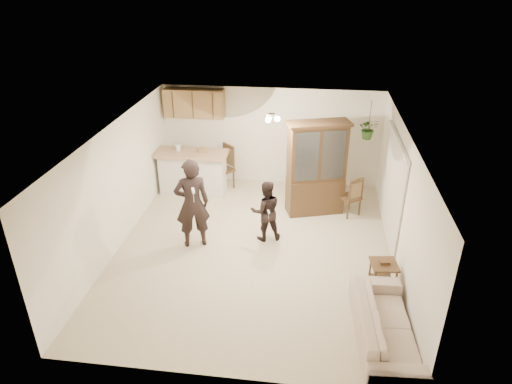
# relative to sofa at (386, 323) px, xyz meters

# --- Properties ---
(floor) EXTENTS (6.50, 6.50, 0.00)m
(floor) POSITION_rel_sofa_xyz_m (-2.30, 2.26, -0.37)
(floor) COLOR beige
(floor) RESTS_ON ground
(ceiling) EXTENTS (5.50, 6.50, 0.02)m
(ceiling) POSITION_rel_sofa_xyz_m (-2.30, 2.26, 2.13)
(ceiling) COLOR white
(ceiling) RESTS_ON wall_back
(wall_back) EXTENTS (5.50, 0.02, 2.50)m
(wall_back) POSITION_rel_sofa_xyz_m (-2.30, 5.51, 0.88)
(wall_back) COLOR white
(wall_back) RESTS_ON ground
(wall_front) EXTENTS (5.50, 0.02, 2.50)m
(wall_front) POSITION_rel_sofa_xyz_m (-2.30, -0.99, 0.88)
(wall_front) COLOR white
(wall_front) RESTS_ON ground
(wall_left) EXTENTS (0.02, 6.50, 2.50)m
(wall_left) POSITION_rel_sofa_xyz_m (-5.05, 2.26, 0.88)
(wall_left) COLOR white
(wall_left) RESTS_ON ground
(wall_right) EXTENTS (0.02, 6.50, 2.50)m
(wall_right) POSITION_rel_sofa_xyz_m (0.45, 2.26, 0.88)
(wall_right) COLOR white
(wall_right) RESTS_ON ground
(breakfast_bar) EXTENTS (1.60, 0.55, 1.00)m
(breakfast_bar) POSITION_rel_sofa_xyz_m (-4.15, 4.61, 0.13)
(breakfast_bar) COLOR silver
(breakfast_bar) RESTS_ON floor
(bar_top) EXTENTS (1.75, 0.70, 0.08)m
(bar_top) POSITION_rel_sofa_xyz_m (-4.15, 4.61, 0.68)
(bar_top) COLOR tan
(bar_top) RESTS_ON breakfast_bar
(upper_cabinets) EXTENTS (1.50, 0.34, 0.70)m
(upper_cabinets) POSITION_rel_sofa_xyz_m (-4.20, 5.33, 1.73)
(upper_cabinets) COLOR olive
(upper_cabinets) RESTS_ON wall_back
(vertical_blinds) EXTENTS (0.06, 2.30, 2.10)m
(vertical_blinds) POSITION_rel_sofa_xyz_m (0.41, 3.16, 0.73)
(vertical_blinds) COLOR beige
(vertical_blinds) RESTS_ON wall_right
(ceiling_fixture) EXTENTS (0.36, 0.36, 0.20)m
(ceiling_fixture) POSITION_rel_sofa_xyz_m (-2.10, 3.46, 2.03)
(ceiling_fixture) COLOR beige
(ceiling_fixture) RESTS_ON ceiling
(hanging_plant) EXTENTS (0.43, 0.37, 0.48)m
(hanging_plant) POSITION_rel_sofa_xyz_m (-0.00, 4.66, 1.48)
(hanging_plant) COLOR #2F6227
(hanging_plant) RESTS_ON ceiling
(plant_cord) EXTENTS (0.01, 0.01, 0.65)m
(plant_cord) POSITION_rel_sofa_xyz_m (-0.00, 4.66, 1.81)
(plant_cord) COLOR black
(plant_cord) RESTS_ON ceiling
(sofa) EXTENTS (0.84, 1.91, 0.73)m
(sofa) POSITION_rel_sofa_xyz_m (0.00, 0.00, 0.00)
(sofa) COLOR beige
(sofa) RESTS_ON floor
(adult) EXTENTS (0.77, 0.64, 1.80)m
(adult) POSITION_rel_sofa_xyz_m (-3.55, 2.28, 0.53)
(adult) COLOR black
(adult) RESTS_ON floor
(child) EXTENTS (0.78, 0.68, 1.35)m
(child) POSITION_rel_sofa_xyz_m (-2.12, 2.69, 0.31)
(child) COLOR black
(child) RESTS_ON floor
(china_hutch) EXTENTS (1.47, 0.92, 2.17)m
(china_hutch) POSITION_rel_sofa_xyz_m (-1.13, 4.01, 0.71)
(china_hutch) COLOR #3D2816
(china_hutch) RESTS_ON floor
(side_table) EXTENTS (0.51, 0.51, 0.56)m
(side_table) POSITION_rel_sofa_xyz_m (0.12, 1.35, -0.10)
(side_table) COLOR #3D2816
(side_table) RESTS_ON floor
(chair_bar) EXTENTS (0.43, 0.43, 0.97)m
(chair_bar) POSITION_rel_sofa_xyz_m (-4.61, 4.83, -0.09)
(chair_bar) COLOR #3D2816
(chair_bar) RESTS_ON floor
(chair_hutch_left) EXTENTS (0.71, 0.71, 1.13)m
(chair_hutch_left) POSITION_rel_sofa_xyz_m (-3.49, 4.96, -0.05)
(chair_hutch_left) COLOR #3D2816
(chair_hutch_left) RESTS_ON floor
(chair_hutch_right) EXTENTS (0.60, 0.60, 0.96)m
(chair_hutch_right) POSITION_rel_sofa_xyz_m (-0.33, 3.98, -0.10)
(chair_hutch_right) COLOR #3D2816
(chair_hutch_right) RESTS_ON floor
(controller_adult) EXTENTS (0.11, 0.17, 0.05)m
(controller_adult) POSITION_rel_sofa_xyz_m (-3.39, 1.87, 1.09)
(controller_adult) COLOR white
(controller_adult) RESTS_ON adult
(controller_child) EXTENTS (0.07, 0.12, 0.04)m
(controller_child) POSITION_rel_sofa_xyz_m (-2.03, 2.40, 0.44)
(controller_child) COLOR white
(controller_child) RESTS_ON child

